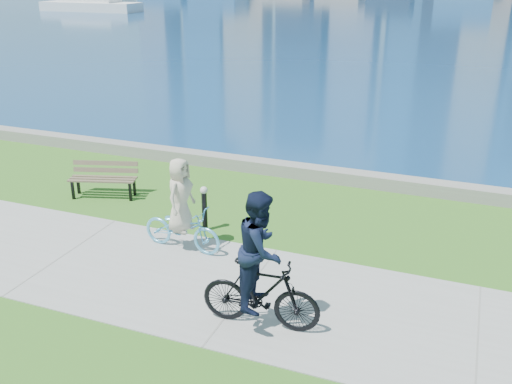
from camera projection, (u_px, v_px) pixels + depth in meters
ground at (245, 292)px, 10.40m from camera, size 320.00×320.00×0.00m
concrete_path at (245, 292)px, 10.39m from camera, size 80.00×3.50×0.02m
seawall at (331, 175)px, 15.69m from camera, size 90.00×0.50×0.35m
bay_water at (460, 11)px, 72.63m from camera, size 320.00×131.00×0.01m
ferry_near at (91, 5)px, 72.47m from camera, size 13.22×3.78×1.79m
park_bench at (104, 176)px, 14.56m from camera, size 1.79×1.06×0.88m
bollard_lamp at (204, 206)px, 12.61m from camera, size 0.17×0.17×1.05m
cyclist_woman at (181, 216)px, 11.70m from camera, size 0.74×1.82×1.99m
cyclist_man at (261, 272)px, 9.06m from camera, size 0.81×2.01×2.37m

